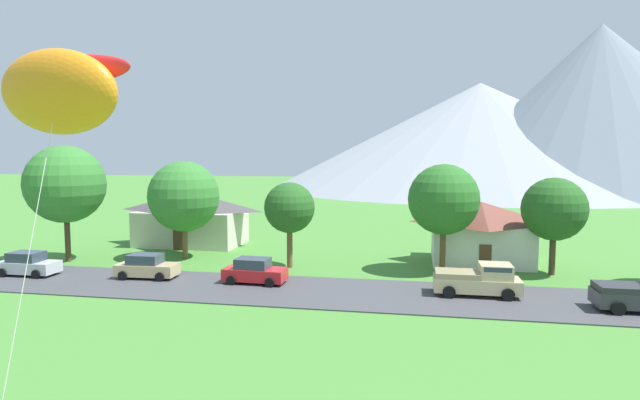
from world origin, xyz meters
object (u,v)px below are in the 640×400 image
(house_leftmost, at_px, (480,231))
(tree_right_of_center, at_px, (554,209))
(tree_far_right, at_px, (444,200))
(parked_car_red_mid_west, at_px, (254,271))
(parked_car_silver_mid_east, at_px, (28,264))
(tree_center, at_px, (290,208))
(kite_flyer_with_kite, at_px, (59,93))
(parked_car_tan_west_end, at_px, (147,267))
(house_left_center, at_px, (191,217))
(tree_near_right, at_px, (184,196))
(tree_left_of_center, at_px, (65,184))
(pickup_truck_sand_west_side, at_px, (479,280))

(house_leftmost, xyz_separation_m, tree_right_of_center, (4.62, -3.65, 2.24))
(tree_far_right, xyz_separation_m, parked_car_red_mid_west, (-12.70, -6.00, -4.56))
(parked_car_silver_mid_east, bearing_deg, tree_center, 19.15)
(parked_car_red_mid_west, relative_size, parked_car_silver_mid_east, 1.01)
(tree_center, relative_size, kite_flyer_with_kite, 0.56)
(tree_right_of_center, xyz_separation_m, parked_car_tan_west_end, (-28.43, -6.51, -3.94))
(house_left_center, bearing_deg, tree_near_right, -70.03)
(house_left_center, xyz_separation_m, tree_center, (11.86, -8.20, 1.98))
(tree_left_of_center, xyz_separation_m, parked_car_tan_west_end, (9.40, -4.31, -5.47))
(tree_near_right, height_order, parked_car_red_mid_west, tree_near_right)
(pickup_truck_sand_west_side, bearing_deg, house_leftmost, 82.91)
(tree_left_of_center, bearing_deg, house_left_center, 54.80)
(pickup_truck_sand_west_side, bearing_deg, tree_left_of_center, 171.56)
(house_leftmost, xyz_separation_m, tree_far_right, (-3.19, -4.17, 2.87))
(tree_far_right, bearing_deg, house_leftmost, 52.57)
(parked_car_red_mid_west, bearing_deg, pickup_truck_sand_west_side, -1.68)
(tree_center, bearing_deg, tree_near_right, 169.73)
(tree_center, xyz_separation_m, pickup_truck_sand_west_side, (13.45, -5.85, -3.58))
(pickup_truck_sand_west_side, bearing_deg, tree_near_right, 161.74)
(house_leftmost, relative_size, pickup_truck_sand_west_side, 1.57)
(tree_right_of_center, bearing_deg, pickup_truck_sand_west_side, -130.53)
(house_leftmost, distance_m, kite_flyer_with_kite, 34.13)
(tree_left_of_center, height_order, parked_car_tan_west_end, tree_left_of_center)
(parked_car_red_mid_west, bearing_deg, house_leftmost, 32.61)
(tree_right_of_center, height_order, pickup_truck_sand_west_side, tree_right_of_center)
(tree_left_of_center, xyz_separation_m, pickup_truck_sand_west_side, (31.89, -4.73, -5.28))
(house_left_center, bearing_deg, tree_right_of_center, -12.83)
(house_leftmost, distance_m, tree_near_right, 24.61)
(tree_right_of_center, height_order, tree_near_right, tree_near_right)
(house_leftmost, relative_size, parked_car_silver_mid_east, 1.94)
(tree_right_of_center, height_order, parked_car_red_mid_west, tree_right_of_center)
(house_leftmost, height_order, tree_right_of_center, tree_right_of_center)
(tree_right_of_center, bearing_deg, house_leftmost, 141.64)
(house_left_center, xyz_separation_m, tree_left_of_center, (-6.58, -9.33, 3.67))
(tree_center, height_order, parked_car_tan_west_end, tree_center)
(house_left_center, bearing_deg, tree_center, -34.67)
(tree_far_right, relative_size, parked_car_red_mid_west, 1.89)
(tree_near_right, distance_m, parked_car_silver_mid_east, 12.36)
(parked_car_tan_west_end, bearing_deg, tree_center, 30.98)
(tree_left_of_center, distance_m, pickup_truck_sand_west_side, 32.67)
(tree_near_right, xyz_separation_m, pickup_truck_sand_west_side, (22.96, -7.57, -4.20))
(house_left_center, height_order, parked_car_tan_west_end, house_left_center)
(tree_left_of_center, height_order, tree_right_of_center, tree_left_of_center)
(tree_left_of_center, height_order, parked_car_red_mid_west, tree_left_of_center)
(pickup_truck_sand_west_side, distance_m, kite_flyer_with_kite, 25.38)
(house_left_center, distance_m, pickup_truck_sand_west_side, 29.00)
(parked_car_red_mid_west, xyz_separation_m, parked_car_silver_mid_east, (-16.78, -0.79, 0.00))
(house_left_center, bearing_deg, tree_left_of_center, -125.20)
(house_left_center, xyz_separation_m, tree_near_right, (2.36, -6.48, 2.59))
(parked_car_red_mid_west, bearing_deg, tree_right_of_center, 17.61)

